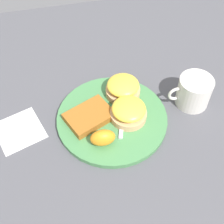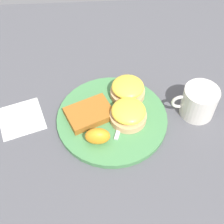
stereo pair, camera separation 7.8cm
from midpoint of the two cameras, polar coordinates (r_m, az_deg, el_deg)
ground_plane at (r=0.81m, az=2.76°, el=-1.68°), size 1.10×1.10×0.00m
plate at (r=0.80m, az=2.78°, el=-1.38°), size 0.28×0.28×0.01m
sandwich_benedict_left at (r=0.77m, az=5.89°, el=-0.47°), size 0.09×0.09×0.05m
sandwich_benedict_right at (r=0.83m, az=5.58°, el=3.96°), size 0.09×0.09×0.05m
hashbrown_patty at (r=0.79m, az=-1.35°, el=-0.44°), size 0.14×0.12×0.02m
orange_wedge at (r=0.73m, az=0.38°, el=-4.64°), size 0.06×0.04×0.04m
fork at (r=0.82m, az=5.36°, el=1.24°), size 0.08×0.19×0.00m
cup at (r=0.83m, az=18.17°, el=1.60°), size 0.12×0.09×0.08m
napkin at (r=0.83m, az=-13.74°, el=-1.32°), size 0.14×0.14×0.00m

